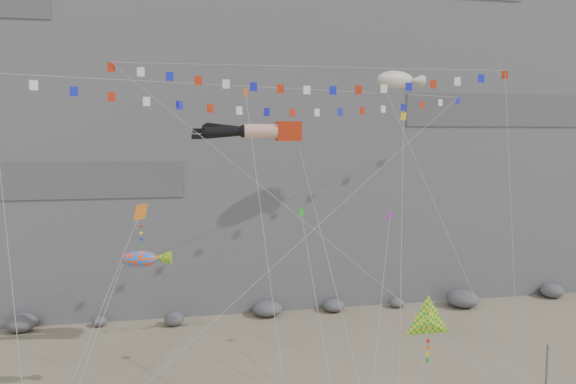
% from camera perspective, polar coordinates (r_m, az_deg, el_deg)
% --- Properties ---
extents(cliff, '(80.00, 28.00, 50.00)m').
position_cam_1_polar(cliff, '(63.21, -4.47, 14.23)').
color(cliff, slate).
rests_on(cliff, ground).
extents(talus_boulders, '(60.00, 3.00, 1.20)m').
position_cam_1_polar(talus_boulders, '(49.99, -2.11, -11.78)').
color(talus_boulders, '#5B5A5F').
rests_on(talus_boulders, ground).
extents(anchor_pole_right, '(0.12, 0.12, 3.64)m').
position_cam_1_polar(anchor_pole_right, '(37.34, 24.77, -16.53)').
color(anchor_pole_right, slate).
rests_on(anchor_pole_right, ground).
extents(legs_kite, '(7.77, 17.17, 22.28)m').
position_cam_1_polar(legs_kite, '(37.50, -2.99, 6.17)').
color(legs_kite, '#B6240B').
rests_on(legs_kite, ground).
extents(flag_banner_upper, '(33.52, 19.75, 26.98)m').
position_cam_1_polar(flag_banner_upper, '(39.57, -0.86, 10.49)').
color(flag_banner_upper, '#B6240B').
rests_on(flag_banner_upper, ground).
extents(flag_banner_lower, '(25.67, 7.09, 23.57)m').
position_cam_1_polar(flag_banner_lower, '(36.68, 3.32, 12.53)').
color(flag_banner_lower, '#B6240B').
rests_on(flag_banner_lower, ground).
extents(harlequin_kite, '(5.78, 6.94, 13.71)m').
position_cam_1_polar(harlequin_kite, '(31.93, -14.77, -2.06)').
color(harlequin_kite, red).
rests_on(harlequin_kite, ground).
extents(fish_windsock, '(5.84, 6.56, 11.04)m').
position_cam_1_polar(fish_windsock, '(33.61, -14.90, -6.62)').
color(fish_windsock, '#FF460D').
rests_on(fish_windsock, ground).
extents(delta_kite, '(4.03, 3.81, 8.34)m').
position_cam_1_polar(delta_kite, '(29.67, 14.09, -12.67)').
color(delta_kite, yellow).
rests_on(delta_kite, ground).
extents(blimp_windsock, '(5.07, 14.69, 24.14)m').
position_cam_1_polar(blimp_windsock, '(45.62, 10.89, 11.07)').
color(blimp_windsock, beige).
rests_on(blimp_windsock, ground).
extents(small_kite_a, '(1.20, 13.85, 22.60)m').
position_cam_1_polar(small_kite_a, '(36.69, -4.28, 9.49)').
color(small_kite_a, orange).
rests_on(small_kite_a, ground).
extents(small_kite_b, '(6.59, 12.71, 16.79)m').
position_cam_1_polar(small_kite_b, '(38.98, 10.30, -2.61)').
color(small_kite_b, '#B321C4').
rests_on(small_kite_b, ground).
extents(small_kite_c, '(1.06, 12.35, 16.03)m').
position_cam_1_polar(small_kite_c, '(34.58, 1.40, -2.54)').
color(small_kite_c, '#1A9817').
rests_on(small_kite_c, ground).
extents(small_kite_d, '(5.62, 12.56, 21.29)m').
position_cam_1_polar(small_kite_d, '(39.39, 11.64, 7.04)').
color(small_kite_d, yellow).
rests_on(small_kite_d, ground).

